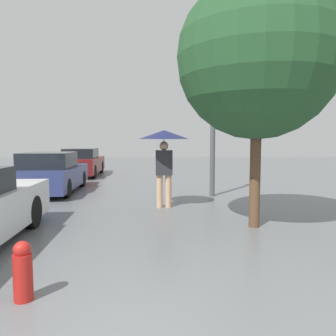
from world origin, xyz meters
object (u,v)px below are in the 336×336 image
(parked_car_middle, at_px, (50,174))
(street_lamp, at_px, (213,107))
(pedestrian, at_px, (164,144))
(fire_hydrant, at_px, (23,271))
(parked_car_farthest, at_px, (82,163))
(tree, at_px, (258,58))

(parked_car_middle, distance_m, street_lamp, 5.61)
(pedestrian, relative_size, fire_hydrant, 3.03)
(pedestrian, relative_size, street_lamp, 0.48)
(pedestrian, distance_m, parked_car_middle, 4.56)
(parked_car_middle, bearing_deg, pedestrian, -37.25)
(parked_car_farthest, bearing_deg, street_lamp, -50.89)
(tree, bearing_deg, parked_car_middle, 138.02)
(tree, relative_size, street_lamp, 1.18)
(parked_car_farthest, height_order, tree, tree)
(parked_car_middle, relative_size, street_lamp, 0.95)
(street_lamp, bearing_deg, parked_car_middle, 167.31)
(pedestrian, distance_m, fire_hydrant, 5.15)
(parked_car_farthest, height_order, street_lamp, street_lamp)
(parked_car_middle, xyz_separation_m, fire_hydrant, (1.79, -7.37, -0.28))
(parked_car_middle, bearing_deg, fire_hydrant, -76.34)
(street_lamp, bearing_deg, fire_hydrant, -117.88)
(pedestrian, xyz_separation_m, parked_car_farthest, (-3.47, 7.72, -0.99))
(parked_car_middle, xyz_separation_m, parked_car_farthest, (0.07, 5.02, 0.01))
(parked_car_middle, height_order, tree, tree)
(tree, bearing_deg, fire_hydrant, -141.41)
(parked_car_middle, distance_m, parked_car_farthest, 5.02)
(street_lamp, relative_size, fire_hydrant, 6.31)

